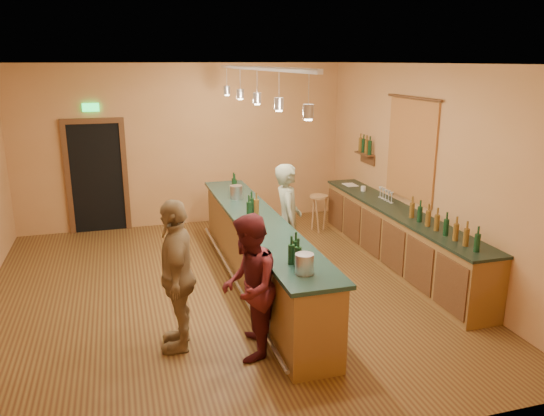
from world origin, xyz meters
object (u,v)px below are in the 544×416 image
object	(u,v)px
customer_a	(249,287)
bartender	(288,221)
customer_b	(177,275)
bar_stool	(319,203)
tasting_bar	(258,248)
back_counter	(398,237)

from	to	relation	value
customer_a	bartender	bearing A→B (deg)	170.06
customer_b	bar_stool	distance (m)	4.77
tasting_bar	customer_b	xyz separation A→B (m)	(-1.32, -1.38, 0.29)
bartender	customer_a	bearing A→B (deg)	163.58
back_counter	bartender	bearing A→B (deg)	176.11
tasting_bar	customer_a	world-z (taller)	customer_a
bartender	bar_stool	distance (m)	2.29
customer_b	back_counter	bearing A→B (deg)	122.24
bartender	customer_b	xyz separation A→B (m)	(-1.87, -1.69, 0.01)
bar_stool	customer_a	bearing A→B (deg)	-120.88
tasting_bar	bar_stool	size ratio (longest dim) A/B	7.03
customer_a	customer_b	bearing A→B (deg)	-100.51
back_counter	customer_b	world-z (taller)	customer_b
back_counter	customer_b	bearing A→B (deg)	-157.15
back_counter	bar_stool	size ratio (longest dim) A/B	6.27
tasting_bar	customer_a	distance (m)	1.90
tasting_bar	back_counter	bearing A→B (deg)	4.34
bartender	back_counter	bearing A→B (deg)	-81.86
back_counter	bartender	size ratio (longest dim) A/B	2.58
bartender	bar_stool	size ratio (longest dim) A/B	2.43
customer_a	customer_b	world-z (taller)	customer_b
back_counter	bartender	distance (m)	1.88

